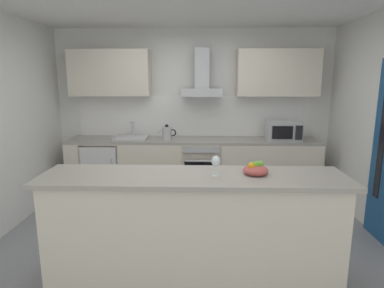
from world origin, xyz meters
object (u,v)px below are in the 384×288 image
Objects in this scene: kettle at (167,133)px; wine_glass at (216,162)px; oven at (201,167)px; range_hood at (202,81)px; refrigerator at (104,168)px; sink at (132,137)px; microwave at (283,131)px; fruit_bowl at (256,169)px.

kettle is 1.62× the size of wine_glass.
oven is at bearing 3.61° from kettle.
range_hood is at bearing 16.98° from kettle.
sink reaches higher than refrigerator.
range_hood reaches higher than wine_glass.
microwave reaches higher than refrigerator.
range_hood is 4.05× the size of wine_glass.
sink is (-1.09, 0.01, 0.47)m from oven.
range_hood is (-1.24, 0.16, 0.74)m from microwave.
range_hood is at bearing 4.88° from refrigerator.
microwave is 2.27× the size of fruit_bowl.
refrigerator is 0.68m from sink.
refrigerator is at bearing -178.28° from sink.
sink is 1.73× the size of kettle.
sink reaches higher than fruit_bowl.
oven is 1.38m from microwave.
wine_glass is at bearing -86.97° from oven.
wine_glass is (0.65, -2.20, 0.12)m from kettle.
fruit_bowl is at bearing -54.40° from sink.
kettle reaches higher than oven.
microwave is 1.45m from range_hood.
microwave is 2.34m from sink.
fruit_bowl reaches higher than refrigerator.
wine_glass reaches higher than fruit_bowl.
fruit_bowl is (2.02, -2.17, 0.62)m from refrigerator.
refrigerator is 2.87m from wine_glass.
sink is 0.57m from kettle.
range_hood reaches higher than fruit_bowl.
kettle is (-0.53, -0.03, 0.55)m from oven.
kettle is at bearing -179.81° from microwave.
kettle is at bearing -176.39° from oven.
kettle is 0.96m from range_hood.
range_hood reaches higher than microwave.
kettle is at bearing -1.75° from refrigerator.
refrigerator is 3.03m from fruit_bowl.
oven is 2.29m from fruit_bowl.
range_hood reaches higher than refrigerator.
range_hood is (0.53, 0.16, 0.78)m from kettle.
microwave reaches higher than oven.
kettle is 2.29m from wine_glass.
wine_glass is at bearing -61.62° from sink.
oven is 1.60× the size of microwave.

